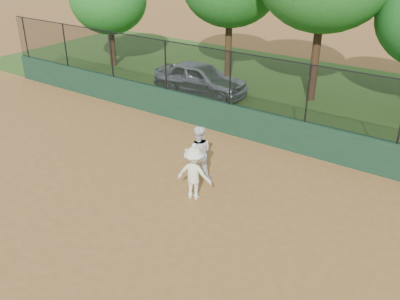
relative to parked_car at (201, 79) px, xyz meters
The scene contains 7 objects.
ground 9.94m from the parked_car, 66.58° to the right, with size 80.00×80.00×0.00m, color #9B6532.
back_wall 5.02m from the parked_car, 38.17° to the right, with size 26.00×0.20×1.20m, color #1C3E27.
grass_strip 4.95m from the parked_car, 36.37° to the left, with size 36.00×12.00×0.01m, color #284C17.
parked_car is the anchor object (origin of this frame).
player_second 7.94m from the parked_car, 55.92° to the right, with size 0.86×0.67×1.77m, color white.
player_main 9.09m from the parked_car, 56.54° to the right, with size 1.15×0.81×1.90m.
fence_assembly 5.20m from the parked_car, 38.37° to the right, with size 26.00×0.06×2.00m.
Camera 1 is at (7.52, -7.52, 7.10)m, focal length 40.00 mm.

